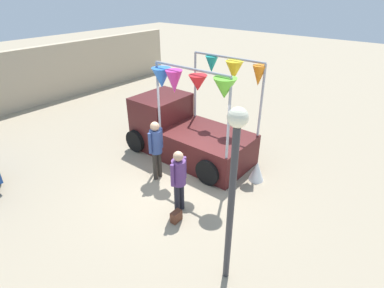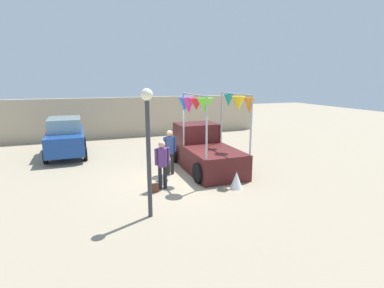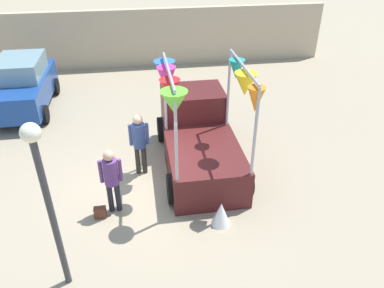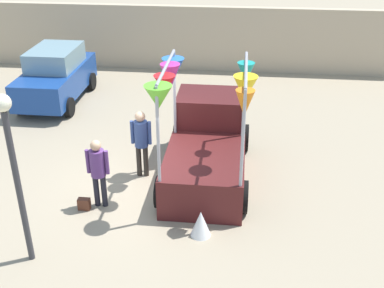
# 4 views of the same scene
# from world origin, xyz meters

# --- Properties ---
(ground_plane) EXTENTS (60.00, 60.00, 0.00)m
(ground_plane) POSITION_xyz_m (0.00, 0.00, 0.00)
(ground_plane) COLOR gray
(vendor_truck) EXTENTS (2.42, 4.14, 3.22)m
(vendor_truck) POSITION_xyz_m (1.55, 1.03, 0.92)
(vendor_truck) COLOR #4C1919
(vendor_truck) RESTS_ON ground
(parked_car) EXTENTS (1.88, 4.00, 1.88)m
(parked_car) POSITION_xyz_m (-4.08, 5.43, 0.94)
(parked_car) COLOR navy
(parked_car) RESTS_ON ground
(person_customer) EXTENTS (0.53, 0.34, 1.70)m
(person_customer) POSITION_xyz_m (-0.78, -0.80, 1.03)
(person_customer) COLOR black
(person_customer) RESTS_ON ground
(person_vendor) EXTENTS (0.53, 0.34, 1.80)m
(person_vendor) POSITION_xyz_m (-0.08, 0.66, 1.10)
(person_vendor) COLOR #2D2823
(person_vendor) RESTS_ON ground
(handbag) EXTENTS (0.28, 0.16, 0.28)m
(handbag) POSITION_xyz_m (-1.13, -1.00, 0.14)
(handbag) COLOR #592D1E
(handbag) RESTS_ON ground
(street_lamp) EXTENTS (0.32, 0.32, 3.53)m
(street_lamp) POSITION_xyz_m (-1.66, -2.77, 2.34)
(street_lamp) COLOR #333338
(street_lamp) RESTS_ON ground
(brick_boundary_wall) EXTENTS (18.00, 0.36, 2.60)m
(brick_boundary_wall) POSITION_xyz_m (0.00, 9.49, 1.30)
(brick_boundary_wall) COLOR tan
(brick_boundary_wall) RESTS_ON ground
(folded_kite_bundle_white) EXTENTS (0.53, 0.53, 0.60)m
(folded_kite_bundle_white) POSITION_xyz_m (1.64, -1.66, 0.30)
(folded_kite_bundle_white) COLOR white
(folded_kite_bundle_white) RESTS_ON ground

